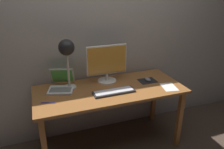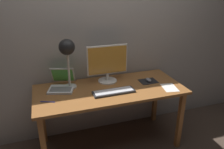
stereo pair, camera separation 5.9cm
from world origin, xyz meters
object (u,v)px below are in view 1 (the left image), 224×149
Objects in this scene: desk_lamp at (67,51)px; mouse at (148,79)px; monitor at (107,63)px; laptop at (61,83)px; pen at (48,103)px; keyboard_main at (114,92)px.

mouse is (0.89, -0.12, -0.40)m from desk_lamp.
laptop is (-0.52, -0.00, -0.17)m from monitor.
laptop is 2.62× the size of pen.
keyboard_main is 0.50m from mouse.
monitor is 0.87× the size of desk_lamp.
desk_lamp is (-0.41, 0.27, 0.40)m from keyboard_main.
desk_lamp is 3.83× the size of pen.
keyboard_main is at bearing -30.97° from laptop.
mouse is at bearing 17.53° from keyboard_main.
keyboard_main is 1.20× the size of laptop.
monitor is 0.54m from laptop.
mouse is 1.15m from pen.
pen is at bearing -157.05° from monitor.
monitor is 0.48m from desk_lamp.
monitor reaches higher than keyboard_main.
pen is (-0.25, -0.26, -0.41)m from desk_lamp.
keyboard_main is 0.58m from laptop.
keyboard_main is 3.15× the size of pen.
keyboard_main reaches higher than pen.
mouse is at bearing -7.89° from desk_lamp.
mouse reaches higher than pen.
mouse is (0.45, -0.15, -0.21)m from monitor.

